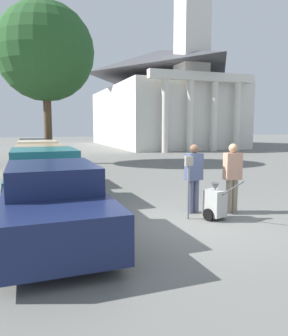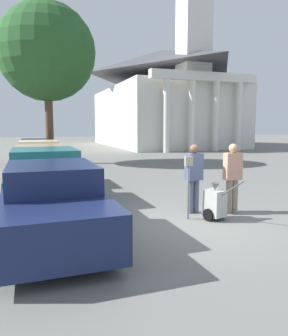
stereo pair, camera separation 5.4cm
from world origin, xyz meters
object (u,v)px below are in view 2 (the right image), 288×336
at_px(parked_car_teal, 45,176).
at_px(parked_car_tan, 41,166).
at_px(parked_car_navy, 52,201).
at_px(parked_car_black, 38,153).
at_px(parking_meter, 188,176).
at_px(person_supervisor, 233,174).
at_px(parked_car_cream, 39,158).
at_px(person_worker, 194,174).
at_px(equipment_cart, 215,203).
at_px(church, 163,96).

bearing_deg(parked_car_teal, parked_car_tan, 89.39).
height_order(parked_car_navy, parked_car_black, parked_car_black).
bearing_deg(parking_meter, parked_car_tan, 117.14).
height_order(parked_car_teal, person_supervisor, person_supervisor).
distance_m(parked_car_teal, person_supervisor, 5.18).
distance_m(parked_car_navy, parked_car_cream, 9.25).
bearing_deg(parked_car_tan, person_supervisor, -53.84).
distance_m(parked_car_navy, parking_meter, 3.03).
bearing_deg(person_worker, parked_car_tan, -69.79).
bearing_deg(parking_meter, person_worker, 50.18).
bearing_deg(parked_car_black, person_worker, -74.30).
bearing_deg(parked_car_tan, person_worker, -58.69).
bearing_deg(parked_car_black, equipment_cart, -74.34).
xyz_separation_m(parked_car_cream, parked_car_black, (-0.00, 2.84, -0.01)).
distance_m(parked_car_black, parking_meter, 12.38).
height_order(parked_car_cream, parked_car_black, parked_car_cream).
bearing_deg(person_worker, parked_car_cream, -80.50).
height_order(parked_car_tan, parked_car_cream, parked_car_cream).
bearing_deg(equipment_cart, parked_car_tan, 102.90).
relative_size(parking_meter, person_supervisor, 0.85).
relative_size(parked_car_navy, person_worker, 2.89).
bearing_deg(church, parked_car_teal, -119.38).
relative_size(parked_car_tan, equipment_cart, 5.07).
bearing_deg(person_supervisor, parking_meter, 10.15).
distance_m(parked_car_tan, parked_car_black, 6.13).
bearing_deg(church, parked_car_cream, -127.16).
bearing_deg(parked_car_black, parked_car_cream, -90.60).
xyz_separation_m(parked_car_cream, church, (13.40, 17.68, 4.68)).
bearing_deg(parked_car_teal, person_worker, -38.12).
bearing_deg(parked_car_black, church, 47.31).
xyz_separation_m(person_worker, equipment_cart, (0.19, -0.68, -0.58)).
relative_size(parked_car_tan, person_worker, 2.99).
bearing_deg(parked_car_teal, parking_meter, -45.89).
distance_m(parked_car_teal, person_worker, 4.27).
bearing_deg(parked_car_cream, church, 52.24).
relative_size(parked_car_cream, parked_car_black, 0.94).
relative_size(parked_car_navy, parked_car_black, 0.94).
height_order(parked_car_navy, equipment_cart, parked_car_navy).
xyz_separation_m(parked_car_cream, equipment_cart, (3.57, -9.39, -0.30)).
xyz_separation_m(parking_meter, person_worker, (0.37, 0.44, -0.05)).
xyz_separation_m(parked_car_black, person_supervisor, (4.28, -11.86, 0.30)).
bearing_deg(equipment_cart, parking_meter, 139.95).
height_order(parked_car_black, equipment_cart, parked_car_black).
height_order(parked_car_cream, person_worker, person_worker).
bearing_deg(equipment_cart, person_supervisor, 10.64).
distance_m(person_worker, person_supervisor, 0.95).
height_order(parked_car_black, church, church).
height_order(parked_car_navy, parked_car_teal, parked_car_teal).
bearing_deg(parked_car_cream, person_worker, -69.40).
bearing_deg(parked_car_navy, parked_car_black, 89.39).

